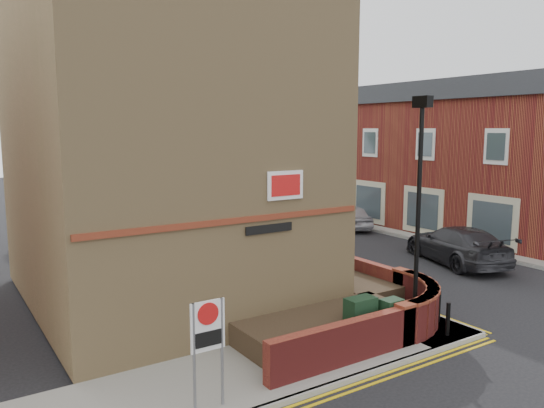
{
  "coord_description": "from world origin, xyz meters",
  "views": [
    {
      "loc": [
        -9.3,
        -8.34,
        5.57
      ],
      "look_at": [
        -1.24,
        4.0,
        3.48
      ],
      "focal_mm": 35.0,
      "sensor_mm": 36.0,
      "label": 1
    }
  ],
  "objects_px": {
    "lamppost": "(418,213)",
    "zone_sign": "(208,335)",
    "silver_car_near": "(299,236)",
    "utility_cabinet_large": "(360,320)"
  },
  "relations": [
    {
      "from": "lamppost",
      "to": "silver_car_near",
      "type": "height_order",
      "value": "lamppost"
    },
    {
      "from": "utility_cabinet_large",
      "to": "lamppost",
      "type": "bearing_deg",
      "value": -3.01
    },
    {
      "from": "lamppost",
      "to": "silver_car_near",
      "type": "xyz_separation_m",
      "value": [
        3.4,
        10.04,
        -2.69
      ]
    },
    {
      "from": "lamppost",
      "to": "silver_car_near",
      "type": "bearing_deg",
      "value": 71.3
    },
    {
      "from": "lamppost",
      "to": "zone_sign",
      "type": "bearing_deg",
      "value": -173.93
    },
    {
      "from": "utility_cabinet_large",
      "to": "silver_car_near",
      "type": "height_order",
      "value": "utility_cabinet_large"
    },
    {
      "from": "utility_cabinet_large",
      "to": "zone_sign",
      "type": "height_order",
      "value": "zone_sign"
    },
    {
      "from": "lamppost",
      "to": "zone_sign",
      "type": "relative_size",
      "value": 2.86
    },
    {
      "from": "zone_sign",
      "to": "silver_car_near",
      "type": "xyz_separation_m",
      "value": [
        10.0,
        10.75,
        -0.99
      ]
    },
    {
      "from": "zone_sign",
      "to": "utility_cabinet_large",
      "type": "bearing_deg",
      "value": 9.69
    }
  ]
}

